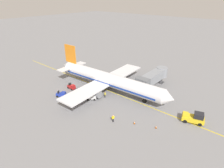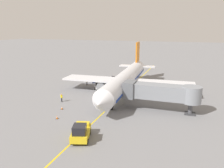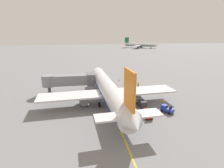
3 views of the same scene
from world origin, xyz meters
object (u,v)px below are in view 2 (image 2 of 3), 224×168
at_px(pushback_tractor, 81,132).
at_px(ground_crew_loader, 62,97).
at_px(ground_crew_marshaller, 87,81).
at_px(baggage_cart_second_in_train, 104,83).
at_px(safety_cone_nose_left, 62,108).
at_px(baggage_tug_lead, 94,80).
at_px(baggage_tug_trailing, 98,88).
at_px(ground_crew_wing_walker, 107,90).
at_px(baggage_tug_spare, 112,80).
at_px(parked_airliner, 126,79).
at_px(safety_cone_nose_right, 57,117).
at_px(baggage_cart_front, 101,86).
at_px(jet_bridge, 161,92).

relative_size(pushback_tractor, ground_crew_loader, 2.87).
bearing_deg(ground_crew_marshaller, pushback_tractor, 113.87).
distance_m(baggage_cart_second_in_train, safety_cone_nose_left, 18.22).
distance_m(baggage_tug_lead, baggage_tug_trailing, 8.24).
bearing_deg(ground_crew_wing_walker, baggage_tug_spare, -76.80).
height_order(parked_airliner, baggage_cart_second_in_train, parked_airliner).
height_order(ground_crew_loader, safety_cone_nose_right, ground_crew_loader).
distance_m(baggage_tug_trailing, ground_crew_loader, 10.88).
bearing_deg(safety_cone_nose_left, baggage_cart_front, -95.76).
distance_m(parked_airliner, baggage_tug_lead, 13.05).
bearing_deg(baggage_tug_spare, ground_crew_marshaller, 41.55).
bearing_deg(safety_cone_nose_left, ground_crew_marshaller, -78.96).
bearing_deg(ground_crew_loader, safety_cone_nose_left, 122.01).
bearing_deg(ground_crew_wing_walker, pushback_tractor, 101.29).
bearing_deg(baggage_tug_lead, baggage_tug_spare, -162.02).
xyz_separation_m(baggage_tug_spare, ground_crew_loader, (4.16, 18.84, 0.24)).
relative_size(baggage_cart_second_in_train, ground_crew_loader, 1.75).
bearing_deg(baggage_cart_front, ground_crew_loader, 70.94).
bearing_deg(safety_cone_nose_right, ground_crew_marshaller, -77.00).
height_order(jet_bridge, ground_crew_wing_walker, jet_bridge).
distance_m(parked_airliner, ground_crew_loader, 14.91).
height_order(baggage_tug_lead, safety_cone_nose_right, baggage_tug_lead).
height_order(baggage_tug_trailing, baggage_cart_second_in_train, baggage_tug_trailing).
height_order(jet_bridge, safety_cone_nose_right, jet_bridge).
relative_size(baggage_cart_front, safety_cone_nose_left, 5.00).
xyz_separation_m(jet_bridge, baggage_cart_second_in_train, (15.72, -12.85, -2.51)).
height_order(baggage_cart_front, ground_crew_wing_walker, ground_crew_wing_walker).
bearing_deg(baggage_cart_second_in_train, safety_cone_nose_left, 85.99).
bearing_deg(pushback_tractor, jet_bridge, -120.33).
relative_size(jet_bridge, ground_crew_loader, 7.97).
distance_m(baggage_tug_spare, safety_cone_nose_left, 22.71).
xyz_separation_m(jet_bridge, baggage_tug_spare, (15.21, -17.33, -2.74)).
relative_size(baggage_tug_spare, baggage_cart_front, 0.86).
bearing_deg(pushback_tractor, safety_cone_nose_left, -47.21).
xyz_separation_m(ground_crew_wing_walker, safety_cone_nose_left, (4.27, 12.06, -0.66)).
relative_size(parked_airliner, ground_crew_loader, 22.09).
relative_size(pushback_tractor, baggage_tug_spare, 1.92).
distance_m(baggage_tug_trailing, safety_cone_nose_right, 18.19).
xyz_separation_m(jet_bridge, pushback_tractor, (8.48, 14.50, -2.35)).
relative_size(baggage_cart_front, safety_cone_nose_right, 5.00).
bearing_deg(baggage_cart_second_in_train, ground_crew_marshaller, 2.52).
bearing_deg(safety_cone_nose_left, ground_crew_wing_walker, -109.49).
bearing_deg(baggage_cart_front, baggage_tug_lead, -54.72).
height_order(parked_airliner, pushback_tractor, parked_airliner).
relative_size(jet_bridge, ground_crew_wing_walker, 7.97).
distance_m(ground_crew_marshaller, safety_cone_nose_left, 18.30).
bearing_deg(ground_crew_marshaller, jet_bridge, 148.33).
height_order(jet_bridge, safety_cone_nose_left, jet_bridge).
bearing_deg(ground_crew_wing_walker, jet_bridge, 152.07).
height_order(baggage_tug_lead, ground_crew_wing_walker, ground_crew_wing_walker).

